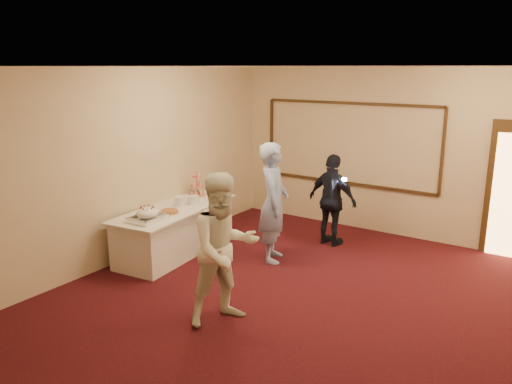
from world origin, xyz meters
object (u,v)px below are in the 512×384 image
guest (332,200)px  buffet_table (176,230)px  tart (170,212)px  pavlova_tray (147,215)px  woman (224,249)px  plate_stack_b (194,200)px  man (274,203)px  cupcake_stand (197,186)px  plate_stack_a (181,201)px

guest → buffet_table: bearing=51.7°
tart → pavlova_tray: bearing=-93.2°
buffet_table → woman: bearing=-33.7°
plate_stack_b → woman: 2.53m
buffet_table → guest: guest is taller
pavlova_tray → tart: pavlova_tray is taller
man → plate_stack_b: bearing=77.3°
buffet_table → cupcake_stand: bearing=105.1°
plate_stack_b → cupcake_stand: bearing=125.2°
pavlova_tray → guest: (1.82, 2.53, -0.07)m
tart → guest: size_ratio=0.19×
plate_stack_a → tart: bearing=-70.5°
plate_stack_a → pavlova_tray: bearing=-81.9°
plate_stack_a → woman: (2.04, -1.48, 0.06)m
buffet_table → plate_stack_b: size_ratio=13.30×
buffet_table → man: 1.72m
tart → guest: (1.79, 2.09, -0.01)m
plate_stack_b → tart: size_ratio=0.60×
pavlova_tray → plate_stack_b: (0.00, 1.05, -0.01)m
plate_stack_a → woman: woman is taller
pavlova_tray → tart: bearing=86.8°
cupcake_stand → woman: woman is taller
plate_stack_b → woman: (1.91, -1.66, 0.07)m
tart → man: man is taller
cupcake_stand → man: bearing=-6.8°
buffet_table → cupcake_stand: size_ratio=5.33×
plate_stack_b → guest: guest is taller
guest → pavlova_tray: bearing=64.0°
buffet_table → plate_stack_a: bearing=75.5°
pavlova_tray → woman: (1.91, -0.62, 0.06)m
man → woman: man is taller
plate_stack_a → woman: bearing=-36.1°
cupcake_stand → guest: (2.19, 0.96, -0.14)m
cupcake_stand → man: man is taller
pavlova_tray → guest: guest is taller
buffet_table → pavlova_tray: 0.90m
buffet_table → pavlova_tray: (0.15, -0.76, 0.47)m
cupcake_stand → man: size_ratio=0.24×
buffet_table → man: size_ratio=1.30×
cupcake_stand → tart: (0.40, -1.13, -0.14)m
pavlova_tray → plate_stack_a: bearing=98.1°
pavlova_tray → guest: 3.12m
tart → man: size_ratio=0.16×
woman → guest: 3.16m
plate_stack_a → tart: (0.15, -0.42, -0.05)m
woman → guest: woman is taller
cupcake_stand → tart: cupcake_stand is taller
cupcake_stand → tart: size_ratio=1.49×
buffet_table → guest: (1.97, 1.78, 0.40)m
plate_stack_b → woman: bearing=-41.1°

